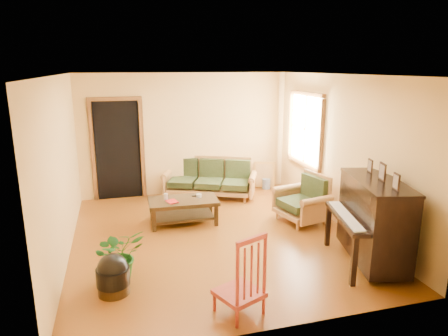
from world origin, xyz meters
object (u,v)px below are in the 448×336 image
object	(u,v)px
sofa	(209,178)
potted_plant	(119,255)
armchair	(301,199)
piano	(374,223)
footstool	(113,279)
red_chair	(239,273)
coffee_table	(183,211)
ceramic_crock	(266,184)

from	to	relation	value
sofa	potted_plant	distance (m)	3.63
armchair	piano	size ratio (longest dim) A/B	0.62
armchair	potted_plant	xyz separation A→B (m)	(-3.18, -1.25, -0.08)
piano	footstool	size ratio (longest dim) A/B	3.42
red_chair	coffee_table	bearing A→B (deg)	69.54
piano	red_chair	bearing A→B (deg)	-149.65
piano	red_chair	size ratio (longest dim) A/B	1.41
red_chair	potted_plant	distance (m)	1.69
ceramic_crock	potted_plant	size ratio (longest dim) A/B	0.33
piano	footstool	world-z (taller)	piano
coffee_table	armchair	distance (m)	2.12
ceramic_crock	potted_plant	bearing A→B (deg)	-135.24
coffee_table	red_chair	distance (m)	2.85
piano	red_chair	xyz separation A→B (m)	(-2.16, -0.63, -0.12)
footstool	ceramic_crock	xyz separation A→B (m)	(3.40, 3.59, -0.08)
red_chair	sofa	bearing A→B (deg)	57.74
coffee_table	armchair	size ratio (longest dim) A/B	1.40
sofa	potted_plant	bearing A→B (deg)	-97.72
footstool	ceramic_crock	distance (m)	4.95
red_chair	potted_plant	size ratio (longest dim) A/B	1.38
potted_plant	piano	bearing A→B (deg)	-7.59
sofa	potted_plant	xyz separation A→B (m)	(-1.93, -3.07, -0.05)
ceramic_crock	potted_plant	world-z (taller)	potted_plant
sofa	coffee_table	xyz separation A→B (m)	(-0.79, -1.33, -0.19)
coffee_table	piano	xyz separation A→B (m)	(2.31, -2.20, 0.39)
sofa	coffee_table	size ratio (longest dim) A/B	1.58
footstool	ceramic_crock	size ratio (longest dim) A/B	1.74
footstool	potted_plant	world-z (taller)	potted_plant
piano	red_chair	world-z (taller)	piano
coffee_table	footstool	xyz separation A→B (m)	(-1.22, -2.05, -0.03)
armchair	footstool	distance (m)	3.63
coffee_table	red_chair	size ratio (longest dim) A/B	1.23
sofa	piano	size ratio (longest dim) A/B	1.38
coffee_table	ceramic_crock	distance (m)	2.68
footstool	red_chair	distance (m)	1.61
sofa	footstool	size ratio (longest dim) A/B	4.72
footstool	red_chair	world-z (taller)	red_chair
sofa	coffee_table	world-z (taller)	sofa
sofa	ceramic_crock	distance (m)	1.43
footstool	potted_plant	xyz separation A→B (m)	(0.08, 0.30, 0.16)
armchair	piano	bearing A→B (deg)	-94.11
footstool	potted_plant	size ratio (longest dim) A/B	0.57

